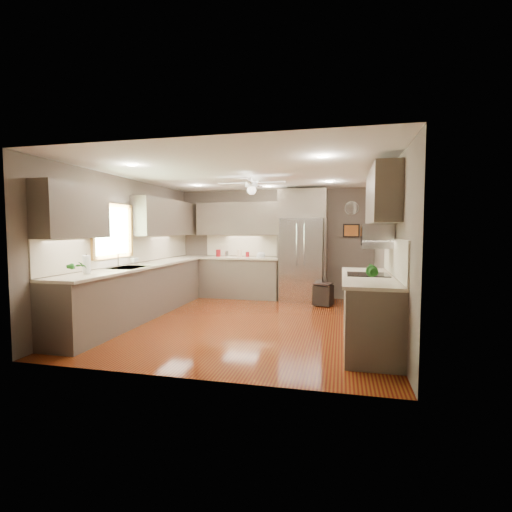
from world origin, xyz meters
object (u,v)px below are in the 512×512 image
at_px(potted_plant_right, 372,271).
at_px(paper_towel, 86,264).
at_px(canister_a, 218,253).
at_px(soap_bottle, 135,260).
at_px(potted_plant_left, 78,266).
at_px(stool, 323,294).
at_px(canister_d, 247,254).
at_px(canister_b, 227,254).
at_px(microwave, 376,236).
at_px(canister_c, 240,253).
at_px(bowl, 261,256).
at_px(refrigerator, 302,247).

bearing_deg(potted_plant_right, paper_towel, 178.62).
height_order(canister_a, soap_bottle, soap_bottle).
relative_size(potted_plant_left, stool, 0.61).
bearing_deg(canister_d, canister_b, 179.01).
relative_size(canister_d, paper_towel, 0.46).
bearing_deg(canister_a, canister_b, 9.37).
bearing_deg(canister_a, potted_plant_right, -50.25).
height_order(potted_plant_right, paper_towel, potted_plant_right).
distance_m(microwave, stool, 2.65).
relative_size(canister_c, bowl, 0.86).
relative_size(potted_plant_left, bowl, 1.35).
bearing_deg(bowl, refrigerator, -0.60).
distance_m(refrigerator, paper_towel, 4.54).
xyz_separation_m(canister_d, potted_plant_right, (2.47, -3.83, 0.10)).
bearing_deg(potted_plant_left, refrigerator, 55.67).
bearing_deg(canister_c, potted_plant_left, -106.98).
height_order(canister_c, potted_plant_left, potted_plant_left).
relative_size(canister_c, stool, 0.39).
bearing_deg(canister_c, soap_bottle, -120.78).
height_order(potted_plant_right, refrigerator, refrigerator).
bearing_deg(potted_plant_right, canister_b, 127.70).
distance_m(canister_d, potted_plant_left, 4.17).
bearing_deg(microwave, soap_bottle, 172.96).
height_order(canister_c, potted_plant_right, potted_plant_right).
bearing_deg(potted_plant_left, canister_b, 77.51).
bearing_deg(potted_plant_right, stool, 102.24).
xyz_separation_m(potted_plant_left, microwave, (3.97, 1.16, 0.40)).
relative_size(canister_b, microwave, 0.25).
height_order(soap_bottle, potted_plant_right, potted_plant_right).
height_order(potted_plant_right, stool, potted_plant_right).
bearing_deg(canister_c, microwave, -44.75).
bearing_deg(paper_towel, potted_plant_right, -1.38).
relative_size(microwave, paper_towel, 2.01).
bearing_deg(microwave, canister_d, 133.14).
bearing_deg(canister_a, bowl, -1.58).
distance_m(bowl, refrigerator, 0.97).
distance_m(canister_a, paper_towel, 3.78).
bearing_deg(canister_d, bowl, -9.07).
xyz_separation_m(soap_bottle, microwave, (4.11, -0.51, 0.46)).
bearing_deg(stool, canister_b, 165.42).
relative_size(soap_bottle, refrigerator, 0.07).
distance_m(canister_a, bowl, 1.03).
bearing_deg(paper_towel, canister_c, 71.99).
xyz_separation_m(canister_b, soap_bottle, (-1.01, -2.27, 0.01)).
bearing_deg(bowl, potted_plant_right, -60.50).
bearing_deg(soap_bottle, bowl, 50.16).
relative_size(canister_a, canister_c, 1.01).
distance_m(canister_d, stool, 2.00).
distance_m(bowl, microwave, 3.58).
height_order(canister_d, microwave, microwave).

